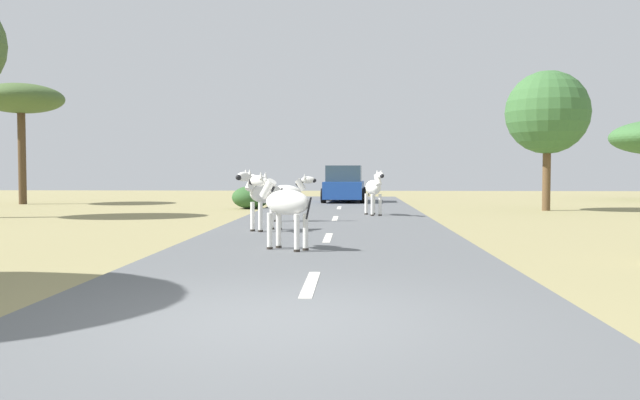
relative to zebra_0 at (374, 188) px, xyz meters
The scene contains 11 objects.
ground_plane 15.66m from the zebra_0, 95.55° to the right, with size 90.00×90.00×0.00m, color #8E8456.
road 15.63m from the zebra_0, 94.59° to the right, with size 6.00×64.00×0.05m, color #56595B.
lane_markings 16.63m from the zebra_0, 94.31° to the right, with size 0.16×56.00×0.01m.
zebra_0 is the anchor object (origin of this frame).
zebra_1 9.98m from the zebra_0, 101.52° to the right, with size 1.37×1.06×1.46m.
zebra_2 6.60m from the zebra_0, 116.05° to the right, with size 1.14×1.41×1.53m.
zebra_3 3.82m from the zebra_0, 133.09° to the right, with size 1.47×0.39×1.38m.
car_0 9.88m from the zebra_0, 96.49° to the left, with size 2.15×4.41×1.74m.
tree_0 18.12m from the zebra_0, 154.22° to the left, with size 3.83×3.83×5.54m.
tree_4 8.27m from the zebra_0, 29.50° to the left, with size 3.19×3.19×5.38m.
bush_0 6.64m from the zebra_0, 136.91° to the left, with size 1.54×1.39×0.92m, color #2D5628.
Camera 1 is at (0.82, -6.57, 1.52)m, focal length 37.19 mm.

